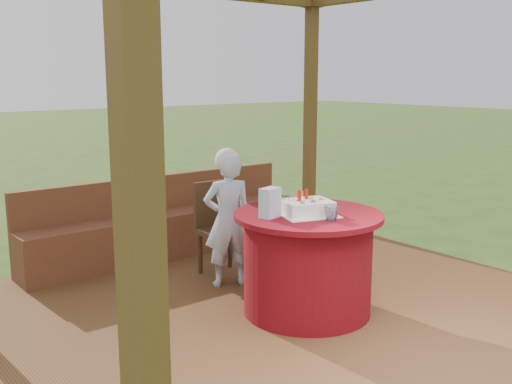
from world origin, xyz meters
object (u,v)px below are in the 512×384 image
bench (167,229)px  drinking_glass (332,213)px  gift_bag (270,203)px  birthday_cake (306,207)px  chair (220,224)px  elderly_woman (228,216)px  table (308,262)px

bench → drinking_glass: (0.06, -2.26, 0.58)m
gift_bag → drinking_glass: 0.45m
bench → gift_bag: (-0.22, -1.92, 0.63)m
birthday_cake → drinking_glass: (0.02, -0.25, -0.00)m
gift_bag → chair: bearing=58.7°
bench → elderly_woman: (-0.03, -1.11, 0.35)m
bench → elderly_woman: size_ratio=2.48×
elderly_woman → bench: bearing=88.5°
chair → elderly_woman: (-0.13, -0.31, 0.15)m
bench → table: size_ratio=2.65×
drinking_glass → bench: bearing=91.6°
birthday_cake → gift_bag: bearing=160.2°
bench → elderly_woman: elderly_woman is taller
birthday_cake → table: bearing=29.3°
birthday_cake → gift_bag: 0.29m
birthday_cake → drinking_glass: birthday_cake is taller
table → drinking_glass: size_ratio=10.00×
table → gift_bag: gift_bag is taller
table → chair: size_ratio=1.32×
elderly_woman → gift_bag: 0.88m
table → birthday_cake: size_ratio=2.22×
birthday_cake → drinking_glass: bearing=-86.1°
chair → table: bearing=-90.5°
birthday_cake → drinking_glass: size_ratio=4.51×
bench → chair: size_ratio=3.51×
gift_bag → birthday_cake: bearing=-34.8°
bench → birthday_cake: (0.05, -2.02, 0.58)m
bench → chair: 0.83m
bench → elderly_woman: 1.17m
chair → gift_bag: gift_bag is taller
elderly_woman → birthday_cake: (0.08, -0.91, 0.23)m
drinking_glass → elderly_woman: bearing=94.6°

